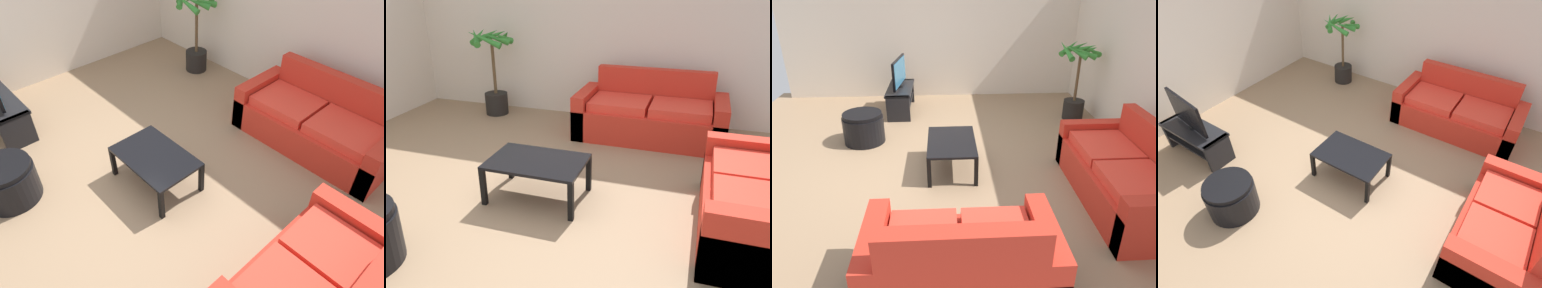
# 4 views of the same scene
# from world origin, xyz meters

# --- Properties ---
(ground_plane) EXTENTS (6.60, 6.60, 0.00)m
(ground_plane) POSITION_xyz_m (0.00, 0.00, 0.00)
(ground_plane) COLOR #937556
(wall_back) EXTENTS (6.00, 0.06, 2.70)m
(wall_back) POSITION_xyz_m (0.00, 3.00, 1.35)
(wall_back) COLOR beige
(wall_back) RESTS_ON ground
(wall_left) EXTENTS (0.06, 6.00, 2.70)m
(wall_left) POSITION_xyz_m (-3.00, 0.00, 1.35)
(wall_left) COLOR beige
(wall_left) RESTS_ON ground
(couch_main) EXTENTS (2.00, 0.90, 0.90)m
(couch_main) POSITION_xyz_m (1.05, 2.28, 0.30)
(couch_main) COLOR red
(couch_main) RESTS_ON ground
(couch_loveseat) EXTENTS (0.90, 1.59, 0.90)m
(couch_loveseat) POSITION_xyz_m (2.28, 0.32, 0.30)
(couch_loveseat) COLOR red
(couch_loveseat) RESTS_ON ground
(tv_stand) EXTENTS (1.10, 0.45, 0.48)m
(tv_stand) POSITION_xyz_m (-2.04, -0.59, 0.31)
(tv_stand) COLOR black
(tv_stand) RESTS_ON ground
(tv) EXTENTS (0.88, 0.15, 0.54)m
(tv) POSITION_xyz_m (-2.04, -0.59, 0.76)
(tv) COLOR black
(tv) RESTS_ON tv_stand
(coffee_table) EXTENTS (0.96, 0.63, 0.42)m
(coffee_table) POSITION_xyz_m (0.21, 0.31, 0.37)
(coffee_table) COLOR black
(coffee_table) RESTS_ON ground
(potted_palm) EXTENTS (0.72, 0.71, 1.39)m
(potted_palm) POSITION_xyz_m (-1.48, 2.54, 0.64)
(potted_palm) COLOR black
(potted_palm) RESTS_ON ground
(ottoman) EXTENTS (0.63, 0.63, 0.48)m
(ottoman) POSITION_xyz_m (-0.72, -1.04, 0.24)
(ottoman) COLOR black
(ottoman) RESTS_ON ground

